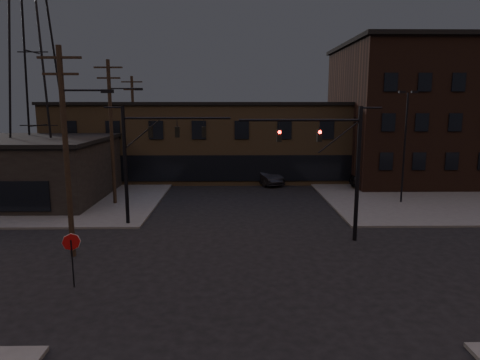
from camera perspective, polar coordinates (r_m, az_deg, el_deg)
name	(u,v)px	position (r m, az deg, el deg)	size (l,w,h in m)	color
ground	(250,269)	(21.77, 1.35, -11.78)	(140.00, 140.00, 0.00)	black
sidewalk_ne	(459,184)	(48.63, 27.12, -0.53)	(30.00, 30.00, 0.15)	#474744
sidewalk_nw	(21,186)	(47.89, -27.12, -0.68)	(30.00, 30.00, 0.15)	#474744
building_row	(241,141)	(48.37, 0.09, 5.23)	(40.00, 12.00, 8.00)	brown
building_right	(445,114)	(51.52, 25.67, 7.89)	(22.00, 16.00, 14.00)	black
building_left	(8,171)	(41.34, -28.52, 1.07)	(16.00, 12.00, 5.00)	black
traffic_signal_near	(339,159)	(25.64, 13.07, 2.71)	(7.12, 0.24, 8.00)	black
traffic_signal_far	(144,152)	(28.97, -12.66, 3.71)	(7.12, 0.24, 8.00)	black
stop_sign	(72,248)	(20.55, -21.55, -8.40)	(0.72, 0.33, 2.48)	black
utility_pole_near	(67,148)	(23.91, -22.07, 3.97)	(3.70, 0.28, 11.00)	black
utility_pole_mid	(112,129)	(35.57, -16.68, 6.48)	(3.70, 0.28, 11.50)	black
utility_pole_far	(134,126)	(47.46, -13.99, 7.00)	(2.20, 0.28, 11.00)	black
transmission_tower	(33,52)	(42.11, -25.92, 15.11)	(7.00, 7.00, 25.00)	black
lot_light_a	(405,137)	(36.96, 21.17, 5.39)	(1.50, 0.28, 9.14)	black
lot_light_b	(448,133)	(43.98, 26.04, 5.70)	(1.50, 0.28, 9.14)	black
parked_car_lot_a	(377,179)	(43.13, 17.76, 0.14)	(2.02, 5.02, 1.71)	black
parked_car_lot_b	(398,175)	(47.10, 20.31, 0.57)	(1.87, 4.61, 1.34)	#A4A3A6
car_crossing	(264,176)	(43.80, 3.28, 0.55)	(1.80, 5.16, 1.70)	black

